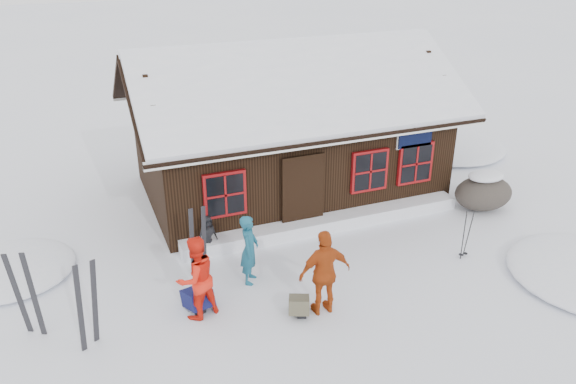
{
  "coord_description": "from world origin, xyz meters",
  "views": [
    {
      "loc": [
        -4.18,
        -9.29,
        6.99
      ],
      "look_at": [
        0.38,
        2.11,
        1.3
      ],
      "focal_mm": 35.0,
      "sensor_mm": 36.0,
      "label": 1
    }
  ],
  "objects_px": {
    "skier_orange_left": "(196,278)",
    "skier_orange_right": "(325,273)",
    "ski_poles": "(466,235)",
    "skier_teal": "(249,249)",
    "skier_crouched": "(207,235)",
    "boulder": "(483,192)",
    "backpack_blue": "(198,301)",
    "backpack_olive": "(299,308)",
    "ski_pair_left": "(87,306)"
  },
  "relations": [
    {
      "from": "skier_crouched",
      "to": "ski_poles",
      "type": "bearing_deg",
      "value": -40.87
    },
    {
      "from": "skier_teal",
      "to": "boulder",
      "type": "distance_m",
      "value": 7.19
    },
    {
      "from": "skier_orange_right",
      "to": "ski_poles",
      "type": "distance_m",
      "value": 4.03
    },
    {
      "from": "ski_pair_left",
      "to": "ski_poles",
      "type": "distance_m",
      "value": 8.37
    },
    {
      "from": "skier_teal",
      "to": "boulder",
      "type": "xyz_separation_m",
      "value": [
        7.11,
        1.03,
        -0.31
      ]
    },
    {
      "from": "backpack_blue",
      "to": "skier_orange_right",
      "type": "bearing_deg",
      "value": -36.25
    },
    {
      "from": "skier_orange_left",
      "to": "skier_crouched",
      "type": "relative_size",
      "value": 1.77
    },
    {
      "from": "skier_orange_right",
      "to": "ski_poles",
      "type": "xyz_separation_m",
      "value": [
        3.96,
        0.67,
        -0.33
      ]
    },
    {
      "from": "backpack_olive",
      "to": "skier_crouched",
      "type": "bearing_deg",
      "value": 133.36
    },
    {
      "from": "skier_orange_right",
      "to": "backpack_blue",
      "type": "distance_m",
      "value": 2.67
    },
    {
      "from": "skier_orange_left",
      "to": "boulder",
      "type": "relative_size",
      "value": 1.05
    },
    {
      "from": "boulder",
      "to": "ski_pair_left",
      "type": "bearing_deg",
      "value": -169.63
    },
    {
      "from": "boulder",
      "to": "backpack_olive",
      "type": "bearing_deg",
      "value": -159.0
    },
    {
      "from": "ski_pair_left",
      "to": "skier_crouched",
      "type": "bearing_deg",
      "value": 13.46
    },
    {
      "from": "skier_crouched",
      "to": "boulder",
      "type": "bearing_deg",
      "value": -20.84
    },
    {
      "from": "skier_orange_right",
      "to": "ski_poles",
      "type": "bearing_deg",
      "value": -169.27
    },
    {
      "from": "skier_orange_left",
      "to": "backpack_olive",
      "type": "bearing_deg",
      "value": 138.88
    },
    {
      "from": "backpack_olive",
      "to": "backpack_blue",
      "type": "bearing_deg",
      "value": 176.41
    },
    {
      "from": "skier_crouched",
      "to": "backpack_blue",
      "type": "height_order",
      "value": "skier_crouched"
    },
    {
      "from": "boulder",
      "to": "backpack_blue",
      "type": "distance_m",
      "value": 8.58
    },
    {
      "from": "backpack_olive",
      "to": "skier_orange_left",
      "type": "bearing_deg",
      "value": -177.87
    },
    {
      "from": "skier_orange_right",
      "to": "skier_crouched",
      "type": "xyz_separation_m",
      "value": [
        -1.6,
        3.08,
        -0.42
      ]
    },
    {
      "from": "ski_poles",
      "to": "backpack_olive",
      "type": "xyz_separation_m",
      "value": [
        -4.46,
        -0.57,
        -0.44
      ]
    },
    {
      "from": "skier_teal",
      "to": "backpack_blue",
      "type": "bearing_deg",
      "value": 142.56
    },
    {
      "from": "boulder",
      "to": "skier_orange_left",
      "type": "bearing_deg",
      "value": -167.96
    },
    {
      "from": "skier_teal",
      "to": "skier_crouched",
      "type": "distance_m",
      "value": 1.62
    },
    {
      "from": "ski_pair_left",
      "to": "backpack_blue",
      "type": "xyz_separation_m",
      "value": [
        2.07,
        0.32,
        -0.67
      ]
    },
    {
      "from": "backpack_blue",
      "to": "backpack_olive",
      "type": "height_order",
      "value": "backpack_blue"
    },
    {
      "from": "skier_orange_left",
      "to": "ski_poles",
      "type": "xyz_separation_m",
      "value": [
        6.34,
        -0.15,
        -0.29
      ]
    },
    {
      "from": "boulder",
      "to": "ski_pair_left",
      "type": "xyz_separation_m",
      "value": [
        -10.49,
        -1.92,
        0.35
      ]
    },
    {
      "from": "skier_orange_right",
      "to": "backpack_blue",
      "type": "xyz_separation_m",
      "value": [
        -2.34,
        1.03,
        -0.75
      ]
    },
    {
      "from": "ski_poles",
      "to": "skier_crouched",
      "type": "bearing_deg",
      "value": 156.58
    },
    {
      "from": "skier_orange_right",
      "to": "ski_pair_left",
      "type": "bearing_deg",
      "value": -8.01
    },
    {
      "from": "skier_orange_left",
      "to": "backpack_blue",
      "type": "relative_size",
      "value": 2.75
    },
    {
      "from": "skier_crouched",
      "to": "ski_poles",
      "type": "relative_size",
      "value": 0.79
    },
    {
      "from": "ski_pair_left",
      "to": "skier_teal",
      "type": "bearing_deg",
      "value": -11.96
    },
    {
      "from": "skier_orange_right",
      "to": "boulder",
      "type": "relative_size",
      "value": 1.1
    },
    {
      "from": "backpack_olive",
      "to": "skier_teal",
      "type": "bearing_deg",
      "value": 132.84
    },
    {
      "from": "skier_orange_left",
      "to": "skier_orange_right",
      "type": "height_order",
      "value": "skier_orange_right"
    },
    {
      "from": "skier_teal",
      "to": "ski_pair_left",
      "type": "relative_size",
      "value": 0.89
    },
    {
      "from": "ski_poles",
      "to": "skier_teal",
      "type": "bearing_deg",
      "value": 169.55
    },
    {
      "from": "skier_crouched",
      "to": "backpack_olive",
      "type": "height_order",
      "value": "skier_crouched"
    },
    {
      "from": "skier_orange_right",
      "to": "ski_pair_left",
      "type": "relative_size",
      "value": 1.03
    },
    {
      "from": "backpack_blue",
      "to": "backpack_olive",
      "type": "bearing_deg",
      "value": -39.31
    },
    {
      "from": "ski_poles",
      "to": "boulder",
      "type": "bearing_deg",
      "value": 42.61
    },
    {
      "from": "ski_pair_left",
      "to": "ski_poles",
      "type": "height_order",
      "value": "ski_pair_left"
    },
    {
      "from": "skier_teal",
      "to": "ski_pair_left",
      "type": "height_order",
      "value": "ski_pair_left"
    },
    {
      "from": "ski_pair_left",
      "to": "boulder",
      "type": "bearing_deg",
      "value": -16.34
    },
    {
      "from": "skier_orange_left",
      "to": "skier_orange_right",
      "type": "distance_m",
      "value": 2.52
    },
    {
      "from": "skier_teal",
      "to": "ski_pair_left",
      "type": "distance_m",
      "value": 3.49
    }
  ]
}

